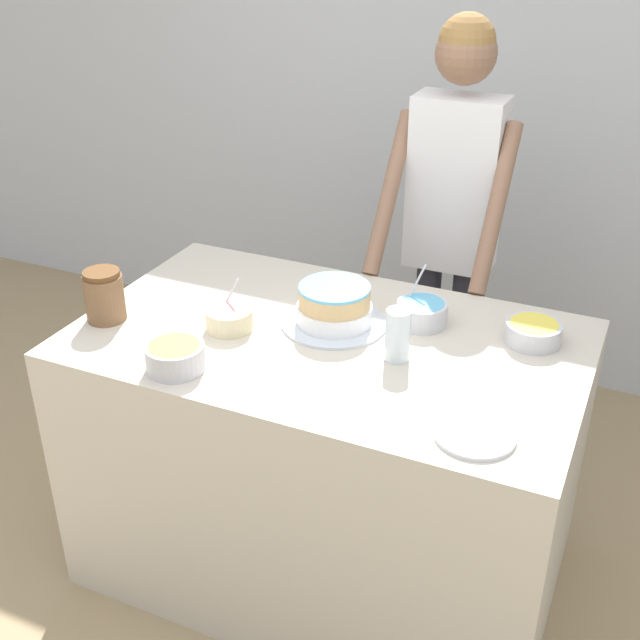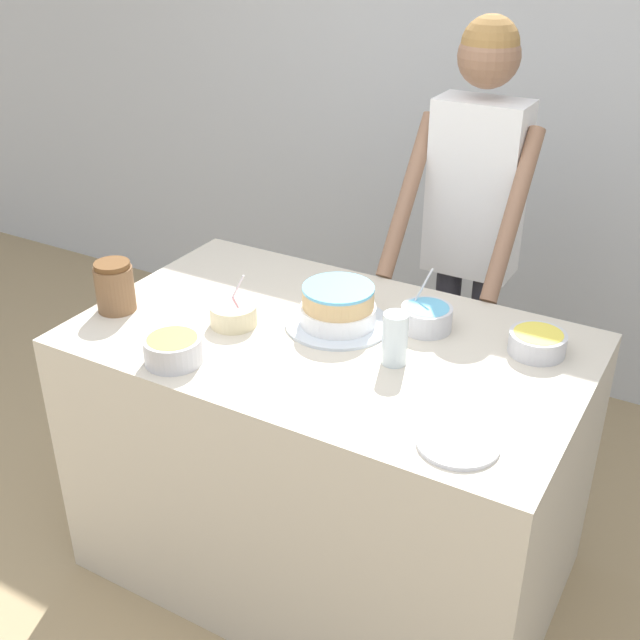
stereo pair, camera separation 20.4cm
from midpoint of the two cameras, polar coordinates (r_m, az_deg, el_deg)
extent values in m
cube|color=silver|center=(3.78, 14.90, 14.36)|extent=(10.00, 0.05, 2.60)
cube|color=beige|center=(2.73, 2.78, -9.82)|extent=(1.56, 0.94, 0.93)
cylinder|color=#2D2D38|center=(3.37, 10.43, -2.87)|extent=(0.10, 0.10, 0.86)
cylinder|color=#2D2D38|center=(3.34, 12.81, -3.50)|extent=(0.10, 0.10, 0.86)
cube|color=white|center=(3.04, 12.98, 9.06)|extent=(0.33, 0.18, 0.65)
cylinder|color=#8E664C|center=(2.94, 8.25, 8.74)|extent=(0.06, 0.40, 0.54)
cylinder|color=#8E664C|center=(2.83, 15.59, 7.21)|extent=(0.06, 0.40, 0.54)
sphere|color=#8E664C|center=(2.93, 14.01, 17.73)|extent=(0.22, 0.22, 0.22)
sphere|color=olive|center=(2.92, 14.09, 18.45)|extent=(0.20, 0.20, 0.20)
cylinder|color=silver|center=(2.54, 3.59, -0.31)|extent=(0.34, 0.34, 0.01)
cylinder|color=white|center=(2.52, 3.61, 0.36)|extent=(0.24, 0.24, 0.06)
cylinder|color=#DBB275|center=(2.50, 3.65, 1.52)|extent=(0.23, 0.23, 0.06)
cylinder|color=#60B7E0|center=(2.48, 3.67, 2.21)|extent=(0.23, 0.23, 0.01)
cylinder|color=beige|center=(2.53, -3.89, 0.32)|extent=(0.15, 0.15, 0.07)
cylinder|color=pink|center=(2.52, -3.91, 0.87)|extent=(0.13, 0.13, 0.01)
cylinder|color=silver|center=(2.56, -3.88, 1.75)|extent=(0.07, 0.04, 0.14)
cylinder|color=silver|center=(2.54, 9.88, 0.09)|extent=(0.16, 0.16, 0.08)
cylinder|color=#60B7E0|center=(2.52, 9.93, 0.72)|extent=(0.14, 0.14, 0.01)
cylinder|color=silver|center=(2.55, 9.28, 1.71)|extent=(0.06, 0.09, 0.17)
cylinder|color=silver|center=(2.49, 17.49, -1.63)|extent=(0.17, 0.17, 0.07)
cylinder|color=#F2DB4C|center=(2.47, 17.57, -1.09)|extent=(0.15, 0.15, 0.01)
cylinder|color=silver|center=(2.35, -7.96, -2.18)|extent=(0.17, 0.17, 0.08)
cylinder|color=olive|center=(2.33, -8.02, -1.48)|extent=(0.15, 0.15, 0.01)
cylinder|color=silver|center=(2.32, 7.87, -1.38)|extent=(0.07, 0.07, 0.16)
cylinder|color=silver|center=(2.06, 12.64, -8.63)|extent=(0.21, 0.21, 0.01)
cylinder|color=brown|center=(2.66, -12.26, 2.13)|extent=(0.13, 0.13, 0.15)
cylinder|color=brown|center=(2.62, -12.45, 3.79)|extent=(0.12, 0.12, 0.02)
camera|label=1|loc=(0.10, -87.56, 1.31)|focal=45.00mm
camera|label=2|loc=(0.10, 92.44, -1.31)|focal=45.00mm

